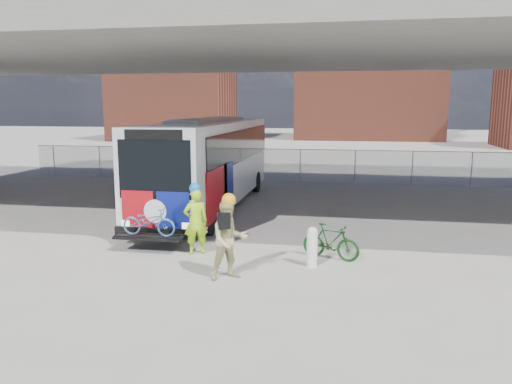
% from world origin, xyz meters
% --- Properties ---
extents(ground, '(160.00, 160.00, 0.00)m').
position_xyz_m(ground, '(0.00, 0.00, 0.00)').
color(ground, '#9E9991').
rests_on(ground, ground).
extents(bus, '(2.67, 12.90, 3.69)m').
position_xyz_m(bus, '(-2.00, 4.24, 2.11)').
color(bus, silver).
rests_on(bus, ground).
extents(overpass, '(40.00, 16.00, 7.95)m').
position_xyz_m(overpass, '(0.00, 4.00, 6.54)').
color(overpass, '#605E59').
rests_on(overpass, ground).
extents(chainlink_fence, '(30.00, 0.06, 30.00)m').
position_xyz_m(chainlink_fence, '(0.00, 12.00, 1.42)').
color(chainlink_fence, gray).
rests_on(chainlink_fence, ground).
extents(brick_buildings, '(54.00, 22.00, 12.00)m').
position_xyz_m(brick_buildings, '(1.23, 48.23, 5.42)').
color(brick_buildings, brown).
rests_on(brick_buildings, ground).
extents(smokestack, '(2.20, 2.20, 25.00)m').
position_xyz_m(smokestack, '(14.00, 55.00, 12.50)').
color(smokestack, brown).
rests_on(smokestack, ground).
extents(bollard, '(0.28, 0.28, 1.07)m').
position_xyz_m(bollard, '(2.71, -2.84, 0.57)').
color(bollard, white).
rests_on(bollard, ground).
extents(cyclist_hivis, '(0.82, 0.72, 2.06)m').
position_xyz_m(cyclist_hivis, '(-0.62, -2.28, 1.00)').
color(cyclist_hivis, '#9EDB17').
rests_on(cyclist_hivis, ground).
extents(cyclist_tan, '(1.19, 1.13, 2.13)m').
position_xyz_m(cyclist_tan, '(0.80, -4.15, 1.01)').
color(cyclist_tan, tan).
rests_on(cyclist_tan, ground).
extents(bike_parked, '(1.70, 0.98, 0.99)m').
position_xyz_m(bike_parked, '(3.17, -2.10, 0.49)').
color(bike_parked, '#123913').
rests_on(bike_parked, ground).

